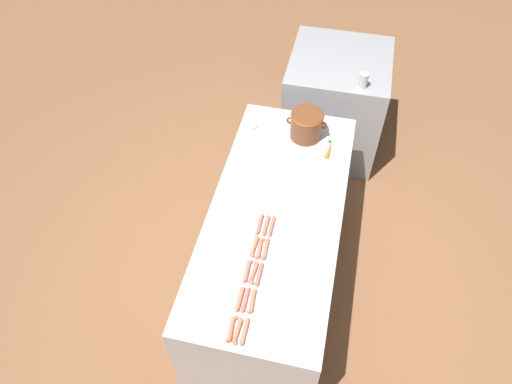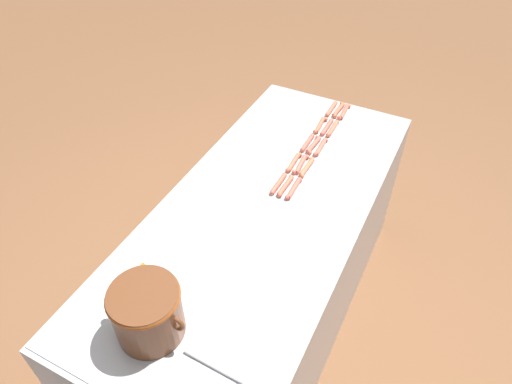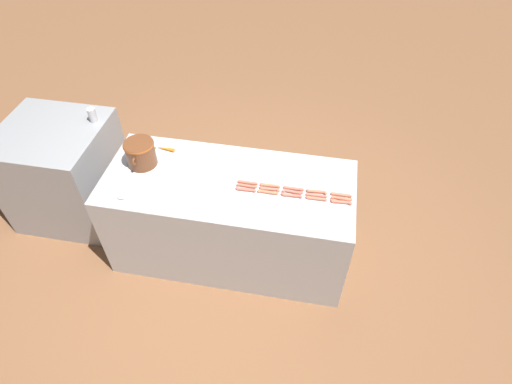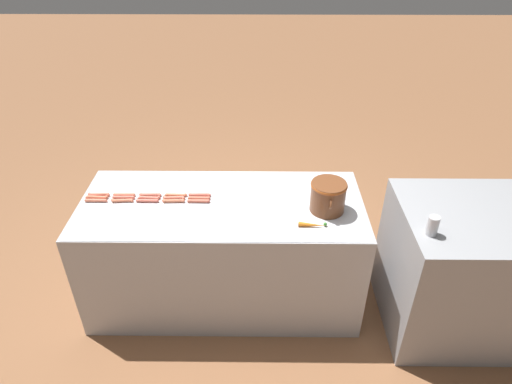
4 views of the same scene
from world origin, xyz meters
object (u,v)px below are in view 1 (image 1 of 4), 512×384
(hot_dog_1, at_px, (240,299))
(hot_dog_14, at_px, (272,226))
(hot_dog_8, at_px, (260,248))
(hot_dog_13, at_px, (265,249))
(hot_dog_3, at_px, (254,246))
(soda_can, at_px, (364,80))
(hot_dog_2, at_px, (247,271))
(hot_dog_12, at_px, (259,274))
(hot_dog_10, at_px, (244,331))
(carrot, at_px, (329,149))
(hot_dog_11, at_px, (252,301))
(serving_spoon, at_px, (260,126))
(bean_pot, at_px, (307,124))
(hot_dog_5, at_px, (237,331))
(back_cabinet, at_px, (334,104))
(hot_dog_4, at_px, (260,224))
(hot_dog_7, at_px, (254,273))
(hot_dog_6, at_px, (245,300))
(hot_dog_9, at_px, (266,225))
(hot_dog_0, at_px, (231,329))

(hot_dog_1, distance_m, hot_dog_14, 0.53)
(hot_dog_8, height_order, hot_dog_13, same)
(hot_dog_3, relative_size, soda_can, 1.25)
(hot_dog_2, relative_size, hot_dog_12, 1.00)
(hot_dog_2, relative_size, hot_dog_13, 1.00)
(hot_dog_10, bearing_deg, hot_dog_8, 93.59)
(carrot, bearing_deg, hot_dog_11, -101.70)
(hot_dog_8, relative_size, serving_spoon, 0.58)
(hot_dog_3, distance_m, bean_pot, 1.04)
(hot_dog_5, relative_size, hot_dog_8, 1.00)
(hot_dog_1, distance_m, hot_dog_5, 0.18)
(hot_dog_5, distance_m, hot_dog_11, 0.19)
(hot_dog_2, height_order, bean_pot, bean_pot)
(back_cabinet, height_order, hot_dog_4, back_cabinet)
(hot_dog_11, bearing_deg, hot_dog_10, -90.67)
(hot_dog_1, height_order, hot_dog_3, same)
(hot_dog_4, relative_size, hot_dog_8, 1.00)
(hot_dog_11, distance_m, hot_dog_12, 0.17)
(hot_dog_5, bearing_deg, back_cabinet, 83.82)
(hot_dog_2, xyz_separation_m, hot_dog_5, (0.03, -0.36, 0.00))
(hot_dog_8, xyz_separation_m, serving_spoon, (-0.23, 1.06, -0.00))
(hot_dog_7, bearing_deg, back_cabinet, 82.87)
(hot_dog_11, xyz_separation_m, hot_dog_14, (0.00, 0.52, 0.00))
(back_cabinet, relative_size, hot_dog_13, 6.05)
(hot_dog_4, distance_m, hot_dog_6, 0.52)
(hot_dog_9, height_order, carrot, carrot)
(hot_dog_1, height_order, hot_dog_11, same)
(hot_dog_2, xyz_separation_m, hot_dog_11, (0.07, -0.18, 0.00))
(hot_dog_4, xyz_separation_m, hot_dog_8, (0.04, -0.17, 0.00))
(hot_dog_4, height_order, hot_dog_9, same)
(hot_dog_0, height_order, hot_dog_6, same)
(hot_dog_6, height_order, hot_dog_13, same)
(hot_dog_5, height_order, hot_dog_9, same)
(hot_dog_1, distance_m, hot_dog_4, 0.52)
(carrot, bearing_deg, hot_dog_7, -105.13)
(back_cabinet, relative_size, hot_dog_0, 6.06)
(hot_dog_7, relative_size, hot_dog_9, 1.00)
(hot_dog_1, relative_size, carrot, 0.86)
(hot_dog_13, bearing_deg, hot_dog_10, -90.20)
(hot_dog_11, relative_size, serving_spoon, 0.58)
(hot_dog_14, relative_size, serving_spoon, 0.58)
(back_cabinet, relative_size, hot_dog_14, 6.05)
(hot_dog_0, distance_m, hot_dog_12, 0.36)
(hot_dog_2, bearing_deg, hot_dog_0, -89.98)
(hot_dog_12, bearing_deg, back_cabinet, 83.81)
(hot_dog_2, bearing_deg, serving_spoon, 99.04)
(hot_dog_4, height_order, hot_dog_7, same)
(hot_dog_8, bearing_deg, back_cabinet, 82.17)
(bean_pot, bearing_deg, hot_dog_1, -95.99)
(back_cabinet, bearing_deg, hot_dog_2, -98.16)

